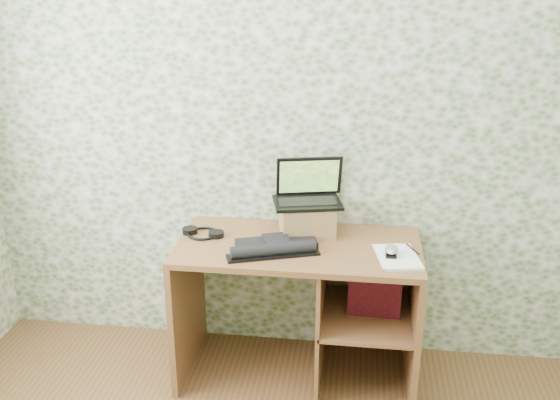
# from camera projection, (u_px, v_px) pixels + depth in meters

# --- Properties ---
(wall_back) EXTENTS (3.50, 0.00, 3.50)m
(wall_back) POSITION_uv_depth(u_px,v_px,m) (306.00, 121.00, 3.17)
(wall_back) COLOR silver
(wall_back) RESTS_ON ground
(desk) EXTENTS (1.20, 0.60, 0.75)m
(desk) POSITION_uv_depth(u_px,v_px,m) (314.00, 291.00, 3.19)
(desk) COLOR brown
(desk) RESTS_ON floor
(riser) EXTENTS (0.31, 0.28, 0.16)m
(riser) POSITION_uv_depth(u_px,v_px,m) (307.00, 219.00, 3.18)
(riser) COLOR brown
(riser) RESTS_ON desk
(laptop) EXTENTS (0.38, 0.31, 0.22)m
(laptop) POSITION_uv_depth(u_px,v_px,m) (308.00, 192.00, 3.17)
(laptop) COLOR black
(laptop) RESTS_ON riser
(keyboard) EXTENTS (0.45, 0.35, 0.06)m
(keyboard) POSITION_uv_depth(u_px,v_px,m) (275.00, 246.00, 3.00)
(keyboard) COLOR black
(keyboard) RESTS_ON desk
(headphones) EXTENTS (0.22, 0.19, 0.03)m
(headphones) POSITION_uv_depth(u_px,v_px,m) (203.00, 233.00, 3.18)
(headphones) COLOR black
(headphones) RESTS_ON desk
(notepad) EXTENTS (0.24, 0.30, 0.01)m
(notepad) POSITION_uv_depth(u_px,v_px,m) (397.00, 257.00, 2.93)
(notepad) COLOR white
(notepad) RESTS_ON desk
(mouse) EXTENTS (0.06, 0.10, 0.03)m
(mouse) POSITION_uv_depth(u_px,v_px,m) (391.00, 252.00, 2.93)
(mouse) COLOR #B7B7B9
(mouse) RESTS_ON notepad
(pen) EXTENTS (0.06, 0.12, 0.01)m
(pen) POSITION_uv_depth(u_px,v_px,m) (413.00, 249.00, 2.99)
(pen) COLOR black
(pen) RESTS_ON notepad
(red_box) EXTENTS (0.26, 0.09, 0.31)m
(red_box) POSITION_uv_depth(u_px,v_px,m) (375.00, 286.00, 3.10)
(red_box) COLOR maroon
(red_box) RESTS_ON desk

